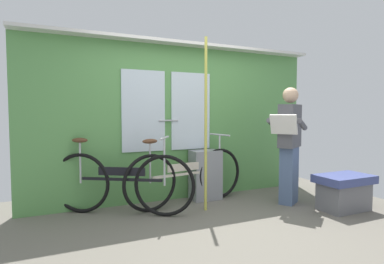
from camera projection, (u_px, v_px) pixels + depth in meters
name	position (u px, v px, depth m)	size (l,w,h in m)	color
ground_plane	(224.00, 228.00, 3.37)	(5.27, 4.16, 0.04)	#666056
train_door_wall	(180.00, 118.00, 4.45)	(4.27, 0.28, 2.22)	#56934C
bicycle_near_door	(121.00, 182.00, 3.75)	(1.56, 0.99, 0.96)	black
bicycle_leaning_behind	(187.00, 176.00, 4.15)	(1.81, 0.46, 0.94)	black
passenger_reading_newspaper	(289.00, 143.00, 4.20)	(0.61, 0.55, 1.58)	slate
trash_bin_by_wall	(205.00, 175.00, 4.44)	(0.42, 0.28, 0.71)	gray
handrail_pole	(206.00, 125.00, 3.89)	(0.04, 0.04, 2.18)	#C6C14C
bench_seat_corner	(344.00, 191.00, 3.94)	(0.70, 0.44, 0.45)	#3D477F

